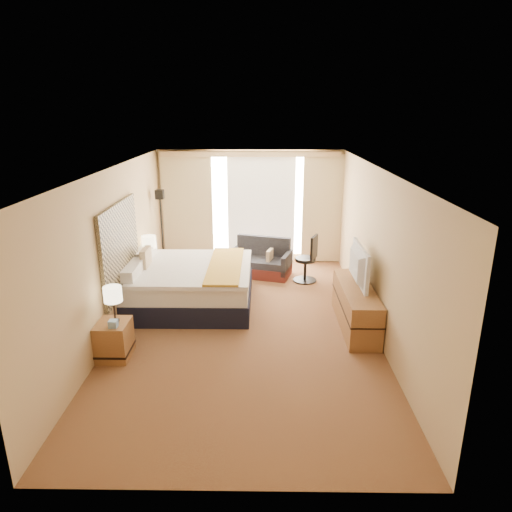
{
  "coord_description": "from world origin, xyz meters",
  "views": [
    {
      "loc": [
        0.27,
        -6.94,
        3.47
      ],
      "look_at": [
        0.17,
        0.4,
        1.1
      ],
      "focal_mm": 32.0,
      "sensor_mm": 36.0,
      "label": 1
    }
  ],
  "objects_px": {
    "bed": "(189,284)",
    "floor_lamp": "(161,215)",
    "nightstand_left": "(114,340)",
    "lamp_right": "(149,243)",
    "nightstand_right": "(153,279)",
    "lamp_left": "(113,295)",
    "desk_chair": "(308,261)",
    "media_dresser": "(356,307)",
    "loveseat": "(261,263)",
    "television": "(353,265)"
  },
  "relations": [
    {
      "from": "nightstand_left",
      "to": "bed",
      "type": "xyz_separation_m",
      "value": [
        0.81,
        1.9,
        0.12
      ]
    },
    {
      "from": "lamp_right",
      "to": "television",
      "type": "bearing_deg",
      "value": -20.11
    },
    {
      "from": "nightstand_right",
      "to": "loveseat",
      "type": "distance_m",
      "value": 2.35
    },
    {
      "from": "nightstand_right",
      "to": "lamp_left",
      "type": "relative_size",
      "value": 1.01
    },
    {
      "from": "desk_chair",
      "to": "lamp_right",
      "type": "bearing_deg",
      "value": -147.75
    },
    {
      "from": "lamp_left",
      "to": "media_dresser",
      "type": "bearing_deg",
      "value": 15.7
    },
    {
      "from": "nightstand_left",
      "to": "lamp_right",
      "type": "distance_m",
      "value": 2.68
    },
    {
      "from": "nightstand_right",
      "to": "bed",
      "type": "relative_size",
      "value": 0.25
    },
    {
      "from": "lamp_right",
      "to": "desk_chair",
      "type": "bearing_deg",
      "value": 9.94
    },
    {
      "from": "floor_lamp",
      "to": "desk_chair",
      "type": "height_order",
      "value": "floor_lamp"
    },
    {
      "from": "desk_chair",
      "to": "lamp_right",
      "type": "relative_size",
      "value": 1.74
    },
    {
      "from": "loveseat",
      "to": "television",
      "type": "distance_m",
      "value": 2.88
    },
    {
      "from": "floor_lamp",
      "to": "television",
      "type": "height_order",
      "value": "floor_lamp"
    },
    {
      "from": "lamp_left",
      "to": "television",
      "type": "distance_m",
      "value": 3.8
    },
    {
      "from": "desk_chair",
      "to": "media_dresser",
      "type": "bearing_deg",
      "value": -51.61
    },
    {
      "from": "loveseat",
      "to": "lamp_right",
      "type": "relative_size",
      "value": 2.49
    },
    {
      "from": "loveseat",
      "to": "lamp_left",
      "type": "xyz_separation_m",
      "value": [
        -2.07,
        -3.51,
        0.7
      ]
    },
    {
      "from": "floor_lamp",
      "to": "lamp_left",
      "type": "xyz_separation_m",
      "value": [
        0.07,
        -3.63,
        -0.33
      ]
    },
    {
      "from": "floor_lamp",
      "to": "nightstand_left",
      "type": "bearing_deg",
      "value": -89.53
    },
    {
      "from": "desk_chair",
      "to": "lamp_left",
      "type": "relative_size",
      "value": 1.85
    },
    {
      "from": "lamp_right",
      "to": "nightstand_left",
      "type": "bearing_deg",
      "value": -88.8
    },
    {
      "from": "desk_chair",
      "to": "floor_lamp",
      "type": "bearing_deg",
      "value": -167.17
    },
    {
      "from": "nightstand_left",
      "to": "nightstand_right",
      "type": "distance_m",
      "value": 2.5
    },
    {
      "from": "floor_lamp",
      "to": "lamp_right",
      "type": "relative_size",
      "value": 3.19
    },
    {
      "from": "media_dresser",
      "to": "lamp_left",
      "type": "distance_m",
      "value": 3.85
    },
    {
      "from": "lamp_left",
      "to": "loveseat",
      "type": "bearing_deg",
      "value": 59.46
    },
    {
      "from": "desk_chair",
      "to": "lamp_left",
      "type": "height_order",
      "value": "lamp_left"
    },
    {
      "from": "desk_chair",
      "to": "lamp_right",
      "type": "height_order",
      "value": "lamp_right"
    },
    {
      "from": "television",
      "to": "desk_chair",
      "type": "bearing_deg",
      "value": 15.98
    },
    {
      "from": "nightstand_right",
      "to": "loveseat",
      "type": "relative_size",
      "value": 0.38
    },
    {
      "from": "loveseat",
      "to": "desk_chair",
      "type": "height_order",
      "value": "desk_chair"
    },
    {
      "from": "bed",
      "to": "nightstand_right",
      "type": "bearing_deg",
      "value": 143.41
    },
    {
      "from": "nightstand_right",
      "to": "television",
      "type": "distance_m",
      "value": 3.94
    },
    {
      "from": "desk_chair",
      "to": "lamp_left",
      "type": "bearing_deg",
      "value": -112.23
    },
    {
      "from": "bed",
      "to": "lamp_right",
      "type": "relative_size",
      "value": 3.86
    },
    {
      "from": "bed",
      "to": "floor_lamp",
      "type": "height_order",
      "value": "floor_lamp"
    },
    {
      "from": "nightstand_right",
      "to": "floor_lamp",
      "type": "xyz_separation_m",
      "value": [
        -0.03,
        1.15,
        1.03
      ]
    },
    {
      "from": "loveseat",
      "to": "floor_lamp",
      "type": "distance_m",
      "value": 2.38
    },
    {
      "from": "nightstand_left",
      "to": "desk_chair",
      "type": "relative_size",
      "value": 0.55
    },
    {
      "from": "floor_lamp",
      "to": "lamp_right",
      "type": "height_order",
      "value": "floor_lamp"
    },
    {
      "from": "lamp_right",
      "to": "media_dresser",
      "type": "bearing_deg",
      "value": -22.13
    },
    {
      "from": "loveseat",
      "to": "television",
      "type": "xyz_separation_m",
      "value": [
        1.54,
        -2.31,
        0.76
      ]
    },
    {
      "from": "loveseat",
      "to": "desk_chair",
      "type": "distance_m",
      "value": 1.08
    },
    {
      "from": "media_dresser",
      "to": "desk_chair",
      "type": "distance_m",
      "value": 2.17
    },
    {
      "from": "bed",
      "to": "lamp_right",
      "type": "bearing_deg",
      "value": 141.87
    },
    {
      "from": "floor_lamp",
      "to": "television",
      "type": "bearing_deg",
      "value": -33.45
    },
    {
      "from": "media_dresser",
      "to": "loveseat",
      "type": "distance_m",
      "value": 2.95
    },
    {
      "from": "bed",
      "to": "lamp_right",
      "type": "distance_m",
      "value": 1.25
    },
    {
      "from": "bed",
      "to": "floor_lamp",
      "type": "distance_m",
      "value": 2.14
    },
    {
      "from": "nightstand_left",
      "to": "desk_chair",
      "type": "height_order",
      "value": "desk_chair"
    }
  ]
}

